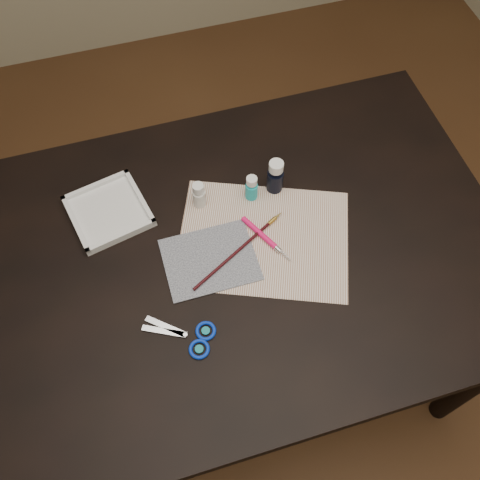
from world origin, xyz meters
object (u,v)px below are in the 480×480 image
object	(u,v)px
canvas	(210,260)
paint_bottle_navy	(275,176)
paint_bottle_cyan	(252,188)
paint_bottle_white	(199,195)
scissors	(178,336)
paper	(264,239)
palette_tray	(109,211)

from	to	relation	value
canvas	paint_bottle_navy	bearing A→B (deg)	36.29
canvas	paint_bottle_cyan	size ratio (longest dim) A/B	2.83
paint_bottle_white	paint_bottle_cyan	world-z (taller)	paint_bottle_white
paint_bottle_white	paint_bottle_navy	distance (m)	0.20
canvas	scissors	xyz separation A→B (m)	(-0.12, -0.16, 0.00)
paint_bottle_white	paint_bottle_cyan	size ratio (longest dim) A/B	1.02
paper	paint_bottle_navy	size ratio (longest dim) A/B	4.03
canvas	paint_bottle_navy	xyz separation A→B (m)	(0.21, 0.16, 0.05)
paint_bottle_white	scissors	bearing A→B (deg)	-112.35
paint_bottle_white	paint_bottle_navy	world-z (taller)	paint_bottle_navy
canvas	paint_bottle_white	xyz separation A→B (m)	(0.02, 0.16, 0.04)
canvas	paint_bottle_navy	world-z (taller)	paint_bottle_navy
paint_bottle_white	palette_tray	xyz separation A→B (m)	(-0.22, 0.04, -0.03)
paint_bottle_white	paint_bottle_cyan	distance (m)	0.13
paint_bottle_navy	palette_tray	size ratio (longest dim) A/B	0.56
paint_bottle_navy	palette_tray	world-z (taller)	paint_bottle_navy
paint_bottle_cyan	paint_bottle_white	bearing A→B (deg)	173.15
palette_tray	paper	bearing A→B (deg)	-27.44
paint_bottle_navy	paint_bottle_cyan	bearing A→B (deg)	-172.45
paper	paint_bottle_navy	bearing A→B (deg)	62.05
paint_bottle_white	scissors	world-z (taller)	paint_bottle_white
paint_bottle_navy	scissors	world-z (taller)	paint_bottle_navy
paint_bottle_navy	scissors	distance (m)	0.46
paint_bottle_white	scissors	distance (m)	0.36
canvas	paint_bottle_white	distance (m)	0.17
canvas	paper	bearing A→B (deg)	8.02
paint_bottle_white	paper	bearing A→B (deg)	-49.44
paint_bottle_cyan	paint_bottle_navy	bearing A→B (deg)	7.55
scissors	canvas	bearing A→B (deg)	-99.10
paint_bottle_white	palette_tray	distance (m)	0.23
canvas	scissors	size ratio (longest dim) A/B	1.21
paint_bottle_cyan	paint_bottle_navy	xyz separation A→B (m)	(0.06, 0.01, 0.01)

